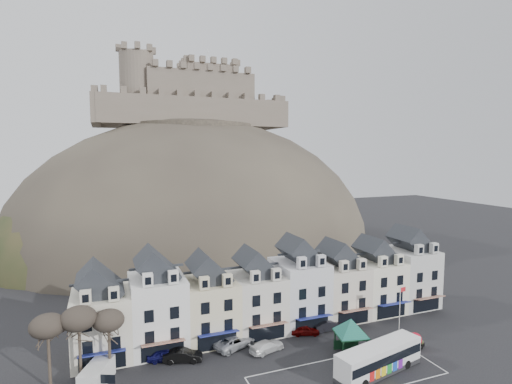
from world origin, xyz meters
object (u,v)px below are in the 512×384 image
car_white (267,346)px  car_silver (235,342)px  white_van (97,375)px  car_maroon (305,330)px  bus_shelter (351,327)px  bus (379,357)px  car_charcoal (328,325)px  car_navy (166,354)px  red_buoy (415,341)px  flagpole (400,308)px  car_black (183,356)px

car_white → car_silver: bearing=38.7°
white_van → car_maroon: size_ratio=1.34×
bus_shelter → car_silver: bus_shelter is taller
car_white → car_maroon: 7.11m
bus → white_van: 31.35m
white_van → bus: bearing=7.4°
car_maroon → car_charcoal: (3.71, 0.00, 0.08)m
car_navy → car_maroon: bearing=-78.9°
car_silver → car_charcoal: (13.89, 0.00, -0.03)m
bus → car_charcoal: bus is taller
red_buoy → flagpole: size_ratio=0.29×
car_maroon → car_charcoal: bearing=-72.3°
bus → car_black: bus is taller
flagpole → car_maroon: flagpole is taller
flagpole → car_silver: size_ratio=1.27×
car_silver → car_black: bearing=77.2°
bus → car_silver: bearing=127.8°
bus_shelter → car_charcoal: (1.00, 6.91, -2.84)m
car_maroon → car_silver: bearing=107.7°
car_navy → car_charcoal: bearing=-78.9°
car_white → car_black: bearing=65.9°
flagpole → car_charcoal: flagpole is taller
car_silver → car_navy: bearing=68.4°
red_buoy → car_navy: size_ratio=0.47×
bus → white_van: bearing=151.5°
car_silver → car_white: size_ratio=1.16×
car_white → bus_shelter: bearing=-132.4°
bus_shelter → car_white: (-9.40, 4.51, -2.90)m
flagpole → car_navy: bearing=170.4°
red_buoy → car_navy: 31.49m
white_van → car_charcoal: white_van is taller
car_navy → car_white: car_navy is taller
car_silver → car_maroon: bearing=-111.6°
bus_shelter → car_white: size_ratio=1.48×
flagpole → white_van: 38.67m
car_navy → car_maroon: car_navy is taller
bus → car_silver: size_ratio=2.15×
white_van → red_buoy: bearing=15.0°
car_navy → car_black: size_ratio=0.95×
car_black → car_maroon: size_ratio=1.17×
red_buoy → car_white: red_buoy is taller
white_van → car_silver: white_van is taller
red_buoy → car_charcoal: red_buoy is taller
bus → red_buoy: (7.97, 2.93, -0.75)m
car_black → car_maroon: (17.09, 1.07, -0.09)m
bus → white_van: (-30.02, 9.03, -0.70)m
red_buoy → car_white: (-18.00, 6.21, -0.37)m
flagpole → car_black: flagpole is taller
bus_shelter → car_maroon: bus_shelter is taller
white_van → car_black: 9.69m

